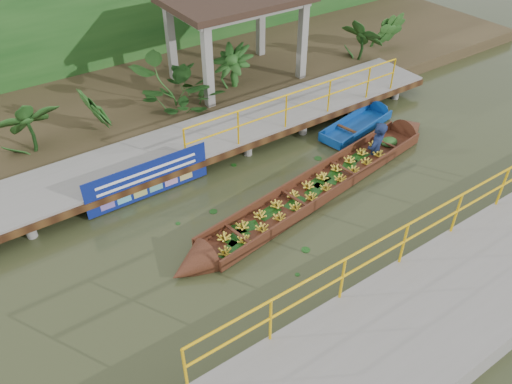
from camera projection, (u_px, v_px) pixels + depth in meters
ground at (276, 219)px, 12.01m from camera, size 80.00×80.00×0.00m
land_strip at (143, 93)px, 16.73m from camera, size 30.00×8.00×0.45m
far_dock at (204, 139)px, 13.95m from camera, size 16.00×2.06×1.66m
near_dock at (448, 306)px, 9.56m from camera, size 18.00×2.40×1.73m
pavilion at (236, 7)px, 15.70m from camera, size 4.40×3.00×3.00m
foliage_backdrop at (106, 19)px, 17.26m from camera, size 30.00×0.80×4.00m
vendor_boat at (332, 173)px, 12.98m from camera, size 9.34×2.27×2.29m
moored_blue_boat at (370, 118)px, 15.59m from camera, size 3.19×1.38×0.74m
blue_banner at (148, 179)px, 12.33m from camera, size 3.25×0.04×1.02m
tropical_plants at (234, 71)px, 15.68m from camera, size 14.28×1.28×1.60m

